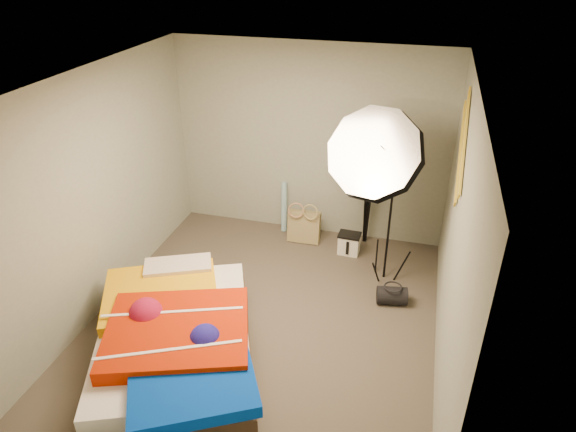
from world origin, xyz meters
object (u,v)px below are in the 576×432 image
(wrapping_roll, at_px, (284,207))
(tote_bag, at_px, (304,227))
(bed, at_px, (176,340))
(photo_umbrella, at_px, (376,155))
(camera_case, at_px, (349,244))
(camera_tripod, at_px, (368,198))
(duffel_bag, at_px, (392,295))

(wrapping_roll, bearing_deg, tote_bag, -34.30)
(bed, bearing_deg, photo_umbrella, 50.44)
(tote_bag, height_order, camera_case, tote_bag)
(photo_umbrella, bearing_deg, camera_tripod, 98.86)
(photo_umbrella, bearing_deg, tote_bag, 145.32)
(bed, bearing_deg, tote_bag, 75.99)
(camera_case, bearing_deg, wrapping_roll, 161.03)
(wrapping_roll, relative_size, camera_tripod, 0.61)
(camera_tripod, bearing_deg, bed, -117.57)
(camera_case, bearing_deg, camera_tripod, 68.07)
(bed, relative_size, camera_tripod, 2.08)
(tote_bag, xyz_separation_m, camera_case, (0.62, -0.14, -0.08))
(wrapping_roll, xyz_separation_m, duffel_bag, (1.58, -1.25, -0.24))
(bed, relative_size, photo_umbrella, 1.08)
(tote_bag, height_order, wrapping_roll, wrapping_roll)
(tote_bag, bearing_deg, wrapping_roll, 144.80)
(tote_bag, relative_size, wrapping_roll, 0.61)
(wrapping_roll, distance_m, camera_tripod, 1.15)
(camera_case, relative_size, duffel_bag, 0.79)
(wrapping_roll, xyz_separation_m, camera_case, (0.96, -0.37, -0.21))
(camera_tripod, bearing_deg, tote_bag, -165.63)
(photo_umbrella, bearing_deg, bed, -129.56)
(camera_case, height_order, duffel_bag, camera_case)
(wrapping_roll, height_order, duffel_bag, wrapping_roll)
(camera_case, distance_m, photo_umbrella, 1.53)
(tote_bag, bearing_deg, bed, -104.91)
(tote_bag, bearing_deg, photo_umbrella, -35.58)
(tote_bag, xyz_separation_m, duffel_bag, (1.24, -1.02, -0.11))
(bed, height_order, photo_umbrella, photo_umbrella)
(wrapping_roll, bearing_deg, camera_case, -21.31)
(bed, bearing_deg, camera_case, 61.95)
(duffel_bag, distance_m, photo_umbrella, 1.54)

